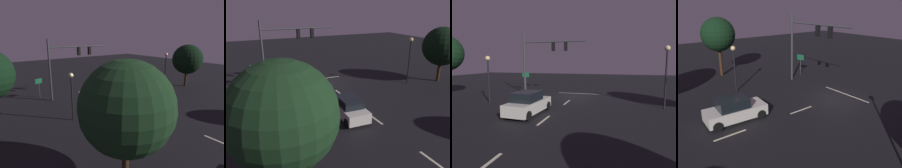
# 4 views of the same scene
# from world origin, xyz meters

# --- Properties ---
(ground_plane) EXTENTS (80.00, 80.00, 0.00)m
(ground_plane) POSITION_xyz_m (0.00, 0.00, 0.00)
(ground_plane) COLOR black
(traffic_signal_assembly) EXTENTS (7.66, 0.47, 7.16)m
(traffic_signal_assembly) POSITION_xyz_m (4.21, -0.31, 4.82)
(traffic_signal_assembly) COLOR #383A3D
(traffic_signal_assembly) RESTS_ON ground_plane
(lane_dash_far) EXTENTS (0.16, 2.20, 0.01)m
(lane_dash_far) POSITION_xyz_m (0.00, 4.00, 0.00)
(lane_dash_far) COLOR beige
(lane_dash_far) RESTS_ON ground_plane
(lane_dash_mid) EXTENTS (0.16, 2.20, 0.01)m
(lane_dash_mid) POSITION_xyz_m (0.00, 10.00, 0.00)
(lane_dash_mid) COLOR beige
(lane_dash_mid) RESTS_ON ground_plane
(lane_dash_near) EXTENTS (0.16, 2.20, 0.01)m
(lane_dash_near) POSITION_xyz_m (0.00, 16.00, 0.00)
(lane_dash_near) COLOR beige
(lane_dash_near) RESTS_ON ground_plane
(stop_bar) EXTENTS (5.00, 0.16, 0.01)m
(stop_bar) POSITION_xyz_m (0.00, -1.49, 0.00)
(stop_bar) COLOR beige
(stop_bar) RESTS_ON ground_plane
(car_approaching) EXTENTS (2.12, 4.45, 1.70)m
(car_approaching) POSITION_xyz_m (1.68, 8.81, 0.80)
(car_approaching) COLOR silver
(car_approaching) RESTS_ON ground_plane
(street_lamp_left_kerb) EXTENTS (0.44, 0.44, 5.17)m
(street_lamp_left_kerb) POSITION_xyz_m (-8.41, 4.29, 3.61)
(street_lamp_left_kerb) COLOR black
(street_lamp_left_kerb) RESTS_ON ground_plane
(street_lamp_right_kerb) EXTENTS (0.44, 0.44, 4.40)m
(street_lamp_right_kerb) POSITION_xyz_m (6.95, 6.23, 3.14)
(street_lamp_right_kerb) COLOR black
(street_lamp_right_kerb) RESTS_ON ground_plane
(route_sign) EXTENTS (0.88, 0.31, 2.46)m
(route_sign) POSITION_xyz_m (7.41, -2.26, 1.77)
(route_sign) COLOR #383A3D
(route_sign) RESTS_ON ground_plane
(tree_left_near) EXTENTS (4.35, 4.35, 6.26)m
(tree_left_near) POSITION_xyz_m (-12.18, 5.23, 4.07)
(tree_left_near) COLOR #382314
(tree_left_near) RESTS_ON ground_plane
(tree_right_near) EXTENTS (4.75, 4.75, 6.53)m
(tree_right_near) POSITION_xyz_m (8.05, 14.85, 4.15)
(tree_right_near) COLOR #382314
(tree_right_near) RESTS_ON ground_plane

